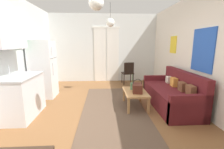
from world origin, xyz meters
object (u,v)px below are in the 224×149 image
handbag (137,88)px  refrigerator (43,69)px  coffee_table (135,93)px  pendant_lamp_far (110,23)px  couch (173,95)px  pendant_lamp_near (96,3)px  bamboo_vase (132,86)px  accent_chair (128,72)px

handbag → refrigerator: size_ratio=0.22×
coffee_table → pendant_lamp_far: size_ratio=1.27×
couch → pendant_lamp_near: bearing=-153.0°
coffee_table → bamboo_vase: (-0.05, 0.17, 0.14)m
couch → coffee_table: size_ratio=2.20×
accent_chair → pendant_lamp_near: 3.74m
handbag → refrigerator: (-2.55, 1.01, 0.31)m
refrigerator → pendant_lamp_near: (1.63, -1.87, 1.37)m
refrigerator → accent_chair: refrigerator is taller
couch → refrigerator: (-3.47, 0.93, 0.53)m
coffee_table → refrigerator: refrigerator is taller
bamboo_vase → pendant_lamp_near: pendant_lamp_near is taller
pendant_lamp_far → accent_chair: bearing=55.7°
couch → pendant_lamp_near: pendant_lamp_near is taller
bamboo_vase → couch: bearing=-9.7°
coffee_table → accent_chair: bearing=85.5°
handbag → bamboo_vase: bearing=106.8°
couch → pendant_lamp_near: size_ratio=2.97×
bamboo_vase → pendant_lamp_far: size_ratio=0.57×
refrigerator → coffee_table: bearing=-20.3°
coffee_table → handbag: bearing=-70.7°
handbag → refrigerator: bearing=158.3°
couch → pendant_lamp_far: (-1.51, 1.14, 1.87)m
refrigerator → pendant_lamp_near: bearing=-48.8°
bamboo_vase → pendant_lamp_near: (-0.84, -1.11, 1.71)m
couch → bamboo_vase: couch is taller
coffee_table → bamboo_vase: 0.22m
handbag → couch: bearing=5.0°
handbag → accent_chair: bearing=86.4°
refrigerator → pendant_lamp_far: (1.96, 0.21, 1.34)m
coffee_table → accent_chair: size_ratio=1.02×
refrigerator → accent_chair: bearing=25.5°
accent_chair → pendant_lamp_far: pendant_lamp_far is taller
couch → pendant_lamp_far: 2.66m
couch → refrigerator: size_ratio=1.17×
handbag → accent_chair: accent_chair is taller
couch → coffee_table: (-0.95, 0.00, 0.06)m
handbag → accent_chair: (0.15, 2.30, -0.03)m
handbag → refrigerator: 2.76m
couch → accent_chair: couch is taller
coffee_table → refrigerator: bearing=159.7°
couch → pendant_lamp_near: (-1.84, -0.93, 1.91)m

